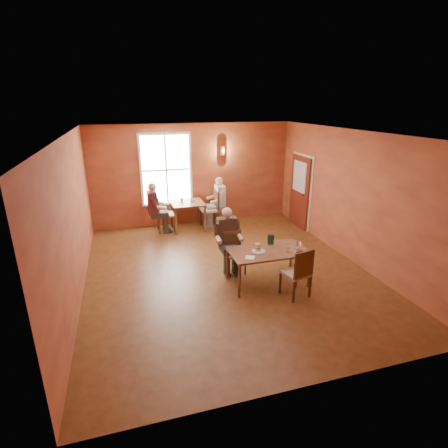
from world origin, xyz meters
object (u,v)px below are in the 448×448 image
object	(u,v)px
chair_diner_white	(209,209)
chair_diner_maroon	(166,214)
chair_diner_main	(235,253)
diner_maroon	(164,207)
main_table	(267,267)
diner_white	(210,204)
chair_empty	(296,272)
diner_main	(235,244)
second_table	(188,216)

from	to	relation	value
chair_diner_white	chair_diner_maroon	world-z (taller)	chair_diner_white
chair_diner_main	diner_maroon	world-z (taller)	diner_maroon
main_table	diner_white	xyz separation A→B (m)	(-0.28, 3.70, 0.35)
diner_white	chair_diner_maroon	distance (m)	1.34
chair_diner_main	chair_empty	distance (m)	1.51
diner_maroon	chair_empty	bearing A→B (deg)	24.37
chair_empty	diner_maroon	bearing A→B (deg)	101.13
diner_main	chair_diner_maroon	distance (m)	3.28
main_table	chair_diner_maroon	distance (m)	4.04
main_table	diner_main	world-z (taller)	diner_main
main_table	chair_empty	size ratio (longest dim) A/B	1.55
chair_diner_main	chair_diner_maroon	xyz separation A→B (m)	(-1.11, 3.05, 0.07)
diner_main	diner_white	distance (m)	3.09
diner_main	diner_white	size ratio (longest dim) A/B	0.97
chair_diner_white	diner_main	bearing A→B (deg)	176.41
chair_empty	diner_white	distance (m)	4.37
chair_diner_maroon	main_table	bearing A→B (deg)	23.45
second_table	diner_maroon	world-z (taller)	diner_maroon
chair_diner_white	chair_diner_maroon	xyz separation A→B (m)	(-1.30, 0.00, -0.03)
chair_diner_white	diner_white	bearing A→B (deg)	-90.00
diner_main	chair_empty	bearing A→B (deg)	123.57
chair_diner_main	second_table	distance (m)	3.09
diner_maroon	chair_diner_main	bearing A→B (deg)	20.41
chair_empty	second_table	bearing A→B (deg)	93.23
main_table	second_table	bearing A→B (deg)	104.48
diner_white	second_table	bearing A→B (deg)	90.00
chair_empty	second_table	xyz separation A→B (m)	(-1.28, 4.32, -0.10)
chair_empty	diner_white	size ratio (longest dim) A/B	0.71
chair_empty	second_table	size ratio (longest dim) A/B	1.09
main_table	diner_main	distance (m)	0.86
diner_main	main_table	bearing A→B (deg)	128.88
diner_white	chair_diner_maroon	xyz separation A→B (m)	(-1.33, 0.00, -0.19)
second_table	chair_diner_maroon	bearing A→B (deg)	180.00
main_table	chair_diner_main	distance (m)	0.83
diner_maroon	diner_main	bearing A→B (deg)	20.23
diner_main	diner_maroon	world-z (taller)	diner_maroon
diner_main	diner_white	bearing A→B (deg)	-94.14
main_table	diner_maroon	distance (m)	4.06
diner_white	diner_maroon	bearing A→B (deg)	90.00
chair_diner_maroon	chair_diner_white	bearing A→B (deg)	90.00
second_table	diner_white	xyz separation A→B (m)	(0.68, 0.00, 0.31)
diner_white	diner_maroon	distance (m)	1.36
chair_diner_white	diner_white	xyz separation A→B (m)	(0.03, 0.00, 0.16)
chair_diner_maroon	second_table	bearing A→B (deg)	90.00
chair_empty	diner_maroon	world-z (taller)	diner_maroon
chair_diner_maroon	diner_main	bearing A→B (deg)	19.74
chair_diner_white	diner_maroon	size ratio (longest dim) A/B	0.77
chair_diner_main	chair_diner_maroon	size ratio (longest dim) A/B	0.87
main_table	chair_diner_main	world-z (taller)	chair_diner_main
diner_main	second_table	bearing A→B (deg)	-81.58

